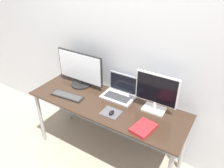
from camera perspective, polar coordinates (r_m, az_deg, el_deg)
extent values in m
cube|color=silver|center=(2.48, 3.20, 8.32)|extent=(7.00, 0.05, 2.50)
cube|color=#332319|center=(2.43, -1.46, -5.19)|extent=(1.81, 0.62, 0.02)
cylinder|color=#99999E|center=(3.00, -18.13, -8.38)|extent=(0.05, 0.05, 0.76)
cylinder|color=#99999E|center=(3.27, -11.48, -3.72)|extent=(0.05, 0.05, 0.76)
cylinder|color=#99999E|center=(2.64, 18.24, -14.71)|extent=(0.05, 0.05, 0.76)
cylinder|color=black|center=(2.78, -8.06, -0.05)|extent=(0.24, 0.24, 0.02)
cylinder|color=black|center=(2.76, -8.11, 0.59)|extent=(0.04, 0.04, 0.05)
cube|color=black|center=(2.67, -8.36, 4.40)|extent=(0.64, 0.02, 0.38)
cube|color=silver|center=(2.66, -8.54, 4.29)|extent=(0.62, 0.01, 0.35)
cube|color=silver|center=(2.37, 10.92, -6.47)|extent=(0.23, 0.16, 0.02)
cylinder|color=silver|center=(2.33, 11.05, -5.42)|extent=(0.04, 0.04, 0.09)
cube|color=silver|center=(2.23, 11.58, -1.31)|extent=(0.44, 0.02, 0.33)
cube|color=black|center=(2.22, 11.46, -1.46)|extent=(0.42, 0.01, 0.30)
cube|color=#ADADB2|center=(2.51, 1.59, -3.39)|extent=(0.37, 0.24, 0.02)
cube|color=#2D2D33|center=(2.50, 1.38, -3.38)|extent=(0.30, 0.13, 0.00)
cube|color=#ADADB2|center=(2.54, 3.03, 0.28)|extent=(0.37, 0.01, 0.23)
cube|color=black|center=(2.53, 2.92, 0.18)|extent=(0.33, 0.00, 0.20)
cube|color=black|center=(2.59, -11.62, -3.06)|extent=(0.41, 0.15, 0.02)
cube|color=#383838|center=(2.58, -11.64, -2.89)|extent=(0.37, 0.13, 0.00)
cube|color=#47474C|center=(2.29, -0.30, -7.48)|extent=(0.20, 0.17, 0.00)
ellipsoid|color=black|center=(2.26, -0.11, -7.50)|extent=(0.04, 0.07, 0.04)
cube|color=red|center=(2.11, 8.23, -11.29)|extent=(0.21, 0.26, 0.03)
cube|color=white|center=(2.11, 8.23, -11.29)|extent=(0.20, 0.25, 0.03)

